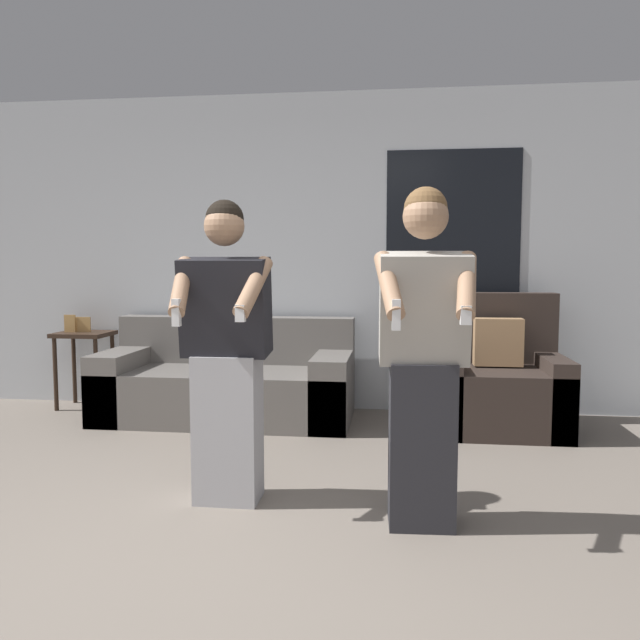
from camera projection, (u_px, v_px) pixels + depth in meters
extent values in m
plane|color=slate|center=(199.00, 590.00, 2.40)|extent=(14.00, 14.00, 0.00)
cube|color=silver|center=(311.00, 253.00, 5.38)|extent=(6.34, 0.06, 2.70)
cube|color=black|center=(453.00, 229.00, 5.19)|extent=(1.10, 0.01, 1.30)
cube|color=slate|center=(227.00, 394.00, 5.04)|extent=(2.01, 0.89, 0.41)
cube|color=slate|center=(237.00, 340.00, 5.34)|extent=(2.01, 0.22, 0.39)
cube|color=slate|center=(124.00, 383.00, 5.14)|extent=(0.28, 0.89, 0.55)
cube|color=slate|center=(333.00, 388.00, 4.93)|extent=(0.28, 0.89, 0.55)
cube|color=#332823|center=(498.00, 399.00, 4.71)|extent=(0.96, 0.81, 0.47)
cube|color=#332823|center=(493.00, 327.00, 4.97)|extent=(0.96, 0.20, 0.56)
cube|color=#332823|center=(446.00, 391.00, 4.76)|extent=(0.18, 0.81, 0.57)
cube|color=#332823|center=(551.00, 394.00, 4.66)|extent=(0.18, 0.81, 0.57)
cube|color=#A87F56|center=(498.00, 342.00, 4.74)|extent=(0.36, 0.14, 0.36)
cube|color=#332319|center=(84.00, 334.00, 5.43)|extent=(0.45, 0.39, 0.04)
cylinder|color=#332319|center=(55.00, 374.00, 5.33)|extent=(0.04, 0.04, 0.63)
cylinder|color=#332319|center=(96.00, 375.00, 5.29)|extent=(0.04, 0.04, 0.63)
cylinder|color=#332319|center=(74.00, 368.00, 5.64)|extent=(0.04, 0.04, 0.63)
cylinder|color=#332319|center=(113.00, 369.00, 5.60)|extent=(0.04, 0.04, 0.63)
cube|color=tan|center=(70.00, 324.00, 5.42)|extent=(0.10, 0.02, 0.17)
cube|color=tan|center=(83.00, 326.00, 5.43)|extent=(0.13, 0.02, 0.15)
cube|color=#B2B2B7|center=(228.00, 428.00, 3.29)|extent=(0.33, 0.24, 0.78)
cube|color=black|center=(226.00, 307.00, 3.22)|extent=(0.44, 0.27, 0.52)
sphere|color=#A37A5B|center=(224.00, 226.00, 3.18)|extent=(0.21, 0.21, 0.21)
sphere|color=black|center=(225.00, 219.00, 3.18)|extent=(0.20, 0.20, 0.20)
cylinder|color=#A37A5B|center=(181.00, 286.00, 3.09)|extent=(0.14, 0.36, 0.30)
cube|color=white|center=(176.00, 313.00, 2.94)|extent=(0.04, 0.04, 0.13)
cylinder|color=#A37A5B|center=(253.00, 287.00, 3.04)|extent=(0.14, 0.36, 0.30)
cube|color=white|center=(240.00, 313.00, 2.91)|extent=(0.04, 0.04, 0.08)
cube|color=#28282D|center=(422.00, 444.00, 2.98)|extent=(0.32, 0.26, 0.79)
cube|color=#ADA89E|center=(424.00, 308.00, 2.90)|extent=(0.43, 0.31, 0.53)
sphere|color=#A37A5B|center=(426.00, 216.00, 2.85)|extent=(0.21, 0.21, 0.21)
sphere|color=brown|center=(426.00, 209.00, 2.86)|extent=(0.20, 0.20, 0.20)
cylinder|color=#A37A5B|center=(389.00, 285.00, 2.75)|extent=(0.16, 0.36, 0.30)
cube|color=white|center=(396.00, 315.00, 2.61)|extent=(0.04, 0.04, 0.13)
cylinder|color=#A37A5B|center=(467.00, 285.00, 2.73)|extent=(0.12, 0.36, 0.30)
cube|color=white|center=(466.00, 315.00, 2.59)|extent=(0.05, 0.04, 0.08)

